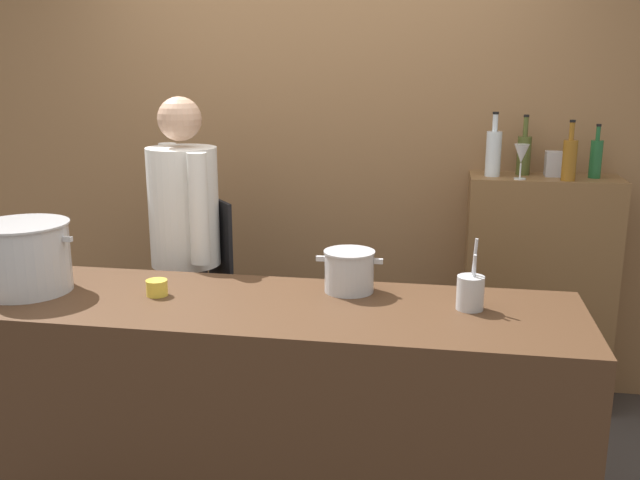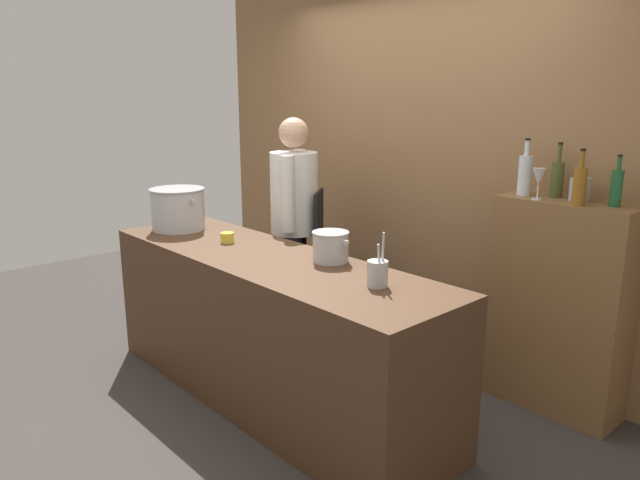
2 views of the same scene
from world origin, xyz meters
name	(u,v)px [view 1 (image 1 of 2)]	position (x,y,z in m)	size (l,w,h in m)	color
brick_back_panel	(323,120)	(0.00, 1.40, 1.50)	(4.40, 0.10, 3.00)	olive
prep_counter	(265,407)	(0.00, 0.00, 0.45)	(2.48, 0.70, 0.90)	#472D1C
bar_cabinet	(537,292)	(1.20, 1.19, 0.62)	(0.76, 0.32, 1.25)	brown
chef	(186,239)	(-0.56, 0.68, 0.96)	(0.43, 0.45, 1.66)	black
stockpot_large	(24,257)	(-0.99, -0.02, 1.04)	(0.43, 0.38, 0.29)	#B7BABF
stockpot_small	(349,271)	(0.31, 0.20, 0.99)	(0.27, 0.21, 0.17)	#B7BABF
utensil_crock	(470,292)	(0.80, 0.07, 0.97)	(0.10, 0.10, 0.27)	#B7BABF
butter_jar	(157,288)	(-0.44, 0.02, 0.93)	(0.09, 0.09, 0.06)	yellow
wine_bottle_olive	(524,154)	(1.09, 1.24, 1.36)	(0.07, 0.07, 0.31)	#475123
wine_bottle_amber	(569,159)	(1.29, 1.08, 1.35)	(0.07, 0.07, 0.30)	#8C5919
wine_bottle_green	(596,158)	(1.43, 1.19, 1.35)	(0.06, 0.06, 0.27)	#1E592D
wine_bottle_clear	(493,152)	(0.93, 1.17, 1.37)	(0.08, 0.08, 0.33)	silver
wine_glass_wide	(521,155)	(1.06, 1.09, 1.37)	(0.08, 0.08, 0.18)	silver
spice_tin_silver	(554,164)	(1.23, 1.22, 1.31)	(0.08, 0.08, 0.13)	#B2B2B7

